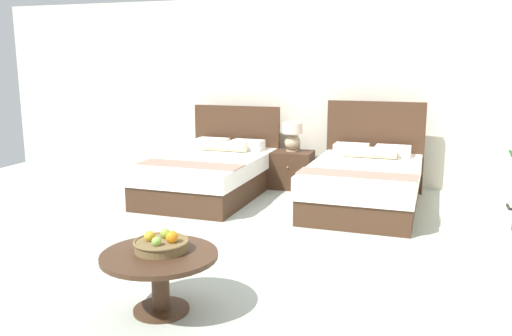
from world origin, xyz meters
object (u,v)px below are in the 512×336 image
bed_near_window (211,173)px  bed_near_corner (364,182)px  nightstand (292,170)px  table_lamp (292,135)px  coffee_table (160,267)px  fruit_bowl (161,244)px

bed_near_window → bed_near_corner: size_ratio=1.04×
nightstand → table_lamp: 0.51m
coffee_table → bed_near_corner: bearing=71.5°
bed_near_window → nightstand: bed_near_window is taller
table_lamp → coffee_table: bearing=-89.9°
bed_near_corner → table_lamp: 1.42m
table_lamp → fruit_bowl: 4.02m
bed_near_window → fruit_bowl: (0.95, -3.25, 0.20)m
bed_near_window → coffee_table: (0.96, -3.30, 0.04)m
bed_near_corner → nightstand: (-1.11, 0.74, -0.05)m
bed_near_corner → nightstand: size_ratio=3.52×
fruit_bowl → nightstand: bearing=90.0°
coffee_table → bed_near_window: bearing=106.1°
fruit_bowl → coffee_table: bearing=-79.8°
bed_near_window → table_lamp: (0.95, 0.76, 0.47)m
bed_near_corner → fruit_bowl: (-1.12, -3.25, 0.18)m
coffee_table → fruit_bowl: (-0.01, 0.05, 0.16)m
nightstand → coffee_table: nightstand is taller
bed_near_corner → fruit_bowl: bed_near_corner is taller
nightstand → bed_near_corner: bearing=-33.7°
bed_near_window → fruit_bowl: size_ratio=5.41×
bed_near_window → table_lamp: size_ratio=5.30×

